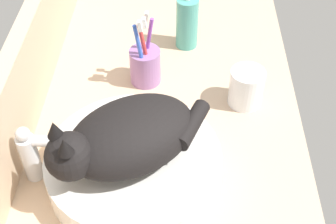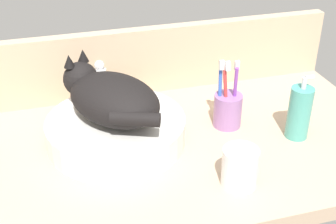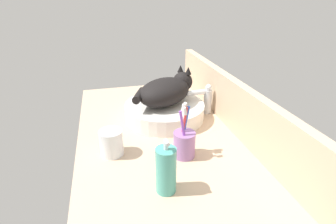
{
  "view_description": "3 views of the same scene",
  "coord_description": "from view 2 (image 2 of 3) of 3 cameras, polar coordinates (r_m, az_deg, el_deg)",
  "views": [
    {
      "loc": [
        -70.2,
        -3.92,
        75.4
      ],
      "look_at": [
        -1.46,
        -1.52,
        7.01
      ],
      "focal_mm": 50.0,
      "sensor_mm": 36.0,
      "label": 1
    },
    {
      "loc": [
        -27.56,
        -92.09,
        65.71
      ],
      "look_at": [
        -1.14,
        -0.51,
        9.68
      ],
      "focal_mm": 50.0,
      "sensor_mm": 36.0,
      "label": 2
    },
    {
      "loc": [
        87.08,
        -18.62,
        51.69
      ],
      "look_at": [
        -1.61,
        3.49,
        8.15
      ],
      "focal_mm": 28.0,
      "sensor_mm": 36.0,
      "label": 3
    }
  ],
  "objects": [
    {
      "name": "cat",
      "position": [
        1.12,
        -7.09,
        1.87
      ],
      "size": [
        27.96,
        30.23,
        14.0
      ],
      "color": "black",
      "rests_on": "sink_basin"
    },
    {
      "name": "soap_dispenser",
      "position": [
        1.2,
        15.72,
        -0.05
      ],
      "size": [
        5.71,
        5.71,
        16.98
      ],
      "color": "teal",
      "rests_on": "ground_plane"
    },
    {
      "name": "faucet",
      "position": [
        1.3,
        -8.13,
        3.5
      ],
      "size": [
        3.6,
        11.82,
        13.6
      ],
      "color": "silver",
      "rests_on": "ground_plane"
    },
    {
      "name": "water_glass",
      "position": [
        1.03,
        8.72,
        -6.97
      ],
      "size": [
        7.86,
        7.86,
        8.97
      ],
      "color": "white",
      "rests_on": "ground_plane"
    },
    {
      "name": "sink_basin",
      "position": [
        1.16,
        -6.32,
        -2.26
      ],
      "size": [
        34.2,
        34.2,
        6.63
      ],
      "primitive_type": "cylinder",
      "color": "silver",
      "rests_on": "ground_plane"
    },
    {
      "name": "ground_plane",
      "position": [
        1.18,
        0.47,
        -4.71
      ],
      "size": [
        113.76,
        62.61,
        4.0
      ],
      "primitive_type": "cube",
      "color": "tan"
    },
    {
      "name": "backsplash_panel",
      "position": [
        1.37,
        -3.05,
        6.25
      ],
      "size": [
        113.76,
        3.6,
        19.56
      ],
      "primitive_type": "cube",
      "color": "#CCAD8C",
      "rests_on": "ground_plane"
    },
    {
      "name": "toothbrush_cup",
      "position": [
        1.22,
        7.28,
        0.41
      ],
      "size": [
        7.35,
        7.35,
        18.68
      ],
      "color": "#996BA8",
      "rests_on": "ground_plane"
    }
  ]
}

